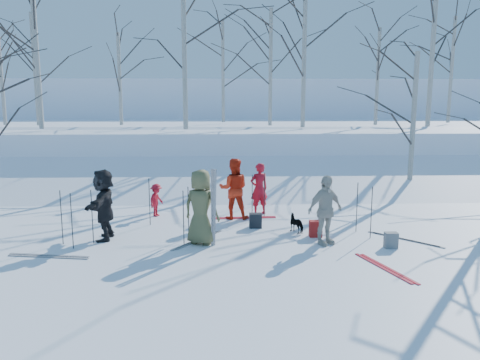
{
  "coord_description": "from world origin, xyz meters",
  "views": [
    {
      "loc": [
        -0.45,
        -11.24,
        3.49
      ],
      "look_at": [
        0.0,
        1.5,
        1.3
      ],
      "focal_mm": 35.0,
      "sensor_mm": 36.0,
      "label": 1
    }
  ],
  "objects_px": {
    "skier_cream_east": "(325,210)",
    "backpack_red": "(316,229)",
    "skier_olive_center": "(201,207)",
    "skier_redor_behind": "(234,189)",
    "skier_red_north": "(259,189)",
    "dog": "(297,223)",
    "skier_red_seated": "(156,200)",
    "skier_grey_west": "(104,205)",
    "backpack_dark": "(255,221)",
    "backpack_grey": "(391,240)"
  },
  "relations": [
    {
      "from": "skier_grey_west",
      "to": "dog",
      "type": "xyz_separation_m",
      "value": [
        4.97,
        0.47,
        -0.66
      ]
    },
    {
      "from": "skier_cream_east",
      "to": "backpack_dark",
      "type": "distance_m",
      "value": 2.31
    },
    {
      "from": "skier_cream_east",
      "to": "dog",
      "type": "relative_size",
      "value": 2.98
    },
    {
      "from": "skier_redor_behind",
      "to": "skier_olive_center",
      "type": "bearing_deg",
      "value": 73.82
    },
    {
      "from": "skier_olive_center",
      "to": "backpack_dark",
      "type": "xyz_separation_m",
      "value": [
        1.43,
        1.42,
        -0.72
      ]
    },
    {
      "from": "skier_red_seated",
      "to": "skier_grey_west",
      "type": "bearing_deg",
      "value": 179.77
    },
    {
      "from": "dog",
      "to": "backpack_red",
      "type": "relative_size",
      "value": 1.36
    },
    {
      "from": "dog",
      "to": "backpack_red",
      "type": "xyz_separation_m",
      "value": [
        0.41,
        -0.45,
        -0.03
      ]
    },
    {
      "from": "skier_red_north",
      "to": "skier_redor_behind",
      "type": "relative_size",
      "value": 0.88
    },
    {
      "from": "skier_red_seated",
      "to": "backpack_grey",
      "type": "height_order",
      "value": "skier_red_seated"
    },
    {
      "from": "skier_olive_center",
      "to": "skier_red_seated",
      "type": "height_order",
      "value": "skier_olive_center"
    },
    {
      "from": "skier_redor_behind",
      "to": "backpack_dark",
      "type": "bearing_deg",
      "value": 122.09
    },
    {
      "from": "skier_redor_behind",
      "to": "skier_red_north",
      "type": "bearing_deg",
      "value": -144.11
    },
    {
      "from": "dog",
      "to": "backpack_dark",
      "type": "xyz_separation_m",
      "value": [
        -1.08,
        0.47,
        -0.04
      ]
    },
    {
      "from": "skier_red_north",
      "to": "skier_red_seated",
      "type": "xyz_separation_m",
      "value": [
        -3.13,
        -0.13,
        -0.3
      ]
    },
    {
      "from": "skier_grey_west",
      "to": "backpack_red",
      "type": "height_order",
      "value": "skier_grey_west"
    },
    {
      "from": "skier_red_north",
      "to": "backpack_grey",
      "type": "xyz_separation_m",
      "value": [
        2.9,
        -3.46,
        -0.61
      ]
    },
    {
      "from": "skier_red_north",
      "to": "dog",
      "type": "bearing_deg",
      "value": 92.34
    },
    {
      "from": "skier_cream_east",
      "to": "skier_red_seated",
      "type": "bearing_deg",
      "value": 118.69
    },
    {
      "from": "skier_red_seated",
      "to": "dog",
      "type": "xyz_separation_m",
      "value": [
        4.0,
        -1.88,
        -0.25
      ]
    },
    {
      "from": "skier_red_north",
      "to": "backpack_red",
      "type": "relative_size",
      "value": 3.79
    },
    {
      "from": "backpack_dark",
      "to": "skier_grey_west",
      "type": "bearing_deg",
      "value": -166.36
    },
    {
      "from": "skier_red_north",
      "to": "skier_redor_behind",
      "type": "xyz_separation_m",
      "value": [
        -0.79,
        -0.51,
        0.11
      ]
    },
    {
      "from": "skier_grey_west",
      "to": "dog",
      "type": "distance_m",
      "value": 5.03
    },
    {
      "from": "backpack_grey",
      "to": "backpack_dark",
      "type": "distance_m",
      "value": 3.65
    },
    {
      "from": "skier_red_seated",
      "to": "backpack_grey",
      "type": "distance_m",
      "value": 6.88
    },
    {
      "from": "skier_cream_east",
      "to": "backpack_red",
      "type": "height_order",
      "value": "skier_cream_east"
    },
    {
      "from": "backpack_grey",
      "to": "skier_cream_east",
      "type": "bearing_deg",
      "value": 166.8
    },
    {
      "from": "dog",
      "to": "backpack_red",
      "type": "bearing_deg",
      "value": 97.82
    },
    {
      "from": "skier_redor_behind",
      "to": "backpack_red",
      "type": "xyz_separation_m",
      "value": [
        2.07,
        -1.96,
        -0.69
      ]
    },
    {
      "from": "skier_olive_center",
      "to": "backpack_red",
      "type": "height_order",
      "value": "skier_olive_center"
    },
    {
      "from": "backpack_red",
      "to": "skier_grey_west",
      "type": "bearing_deg",
      "value": -179.79
    },
    {
      "from": "skier_red_north",
      "to": "backpack_red",
      "type": "distance_m",
      "value": 2.84
    },
    {
      "from": "skier_redor_behind",
      "to": "skier_red_seated",
      "type": "relative_size",
      "value": 1.82
    },
    {
      "from": "skier_red_north",
      "to": "skier_cream_east",
      "type": "distance_m",
      "value": 3.39
    },
    {
      "from": "skier_redor_behind",
      "to": "backpack_dark",
      "type": "xyz_separation_m",
      "value": [
        0.58,
        -1.03,
        -0.7
      ]
    },
    {
      "from": "skier_cream_east",
      "to": "backpack_dark",
      "type": "height_order",
      "value": "skier_cream_east"
    },
    {
      "from": "skier_red_north",
      "to": "dog",
      "type": "distance_m",
      "value": 2.27
    },
    {
      "from": "skier_olive_center",
      "to": "backpack_red",
      "type": "bearing_deg",
      "value": -146.0
    },
    {
      "from": "skier_grey_west",
      "to": "dog",
      "type": "relative_size",
      "value": 3.14
    },
    {
      "from": "skier_red_north",
      "to": "dog",
      "type": "relative_size",
      "value": 2.78
    },
    {
      "from": "dog",
      "to": "backpack_red",
      "type": "height_order",
      "value": "dog"
    },
    {
      "from": "skier_olive_center",
      "to": "skier_cream_east",
      "type": "height_order",
      "value": "skier_olive_center"
    },
    {
      "from": "skier_redor_behind",
      "to": "skier_cream_east",
      "type": "relative_size",
      "value": 1.06
    },
    {
      "from": "skier_olive_center",
      "to": "backpack_dark",
      "type": "distance_m",
      "value": 2.14
    },
    {
      "from": "skier_red_seated",
      "to": "dog",
      "type": "bearing_deg",
      "value": -93.08
    },
    {
      "from": "backpack_red",
      "to": "skier_cream_east",
      "type": "bearing_deg",
      "value": -81.78
    },
    {
      "from": "skier_redor_behind",
      "to": "dog",
      "type": "xyz_separation_m",
      "value": [
        1.66,
        -1.5,
        -0.66
      ]
    },
    {
      "from": "skier_olive_center",
      "to": "skier_red_north",
      "type": "bearing_deg",
      "value": -94.64
    },
    {
      "from": "skier_cream_east",
      "to": "backpack_red",
      "type": "distance_m",
      "value": 0.91
    }
  ]
}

